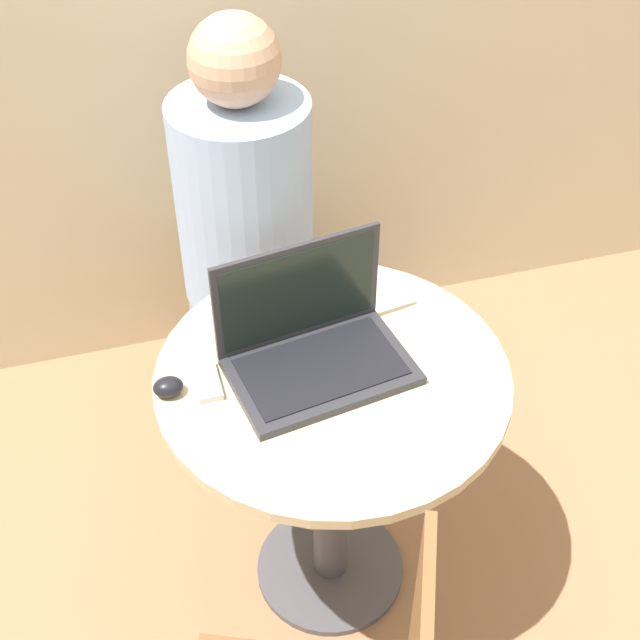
{
  "coord_description": "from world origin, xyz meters",
  "views": [
    {
      "loc": [
        -0.37,
        -1.2,
        1.99
      ],
      "look_at": [
        -0.01,
        0.05,
        0.82
      ],
      "focal_mm": 50.0,
      "sensor_mm": 36.0,
      "label": 1
    }
  ],
  "objects": [
    {
      "name": "person_seated",
      "position": [
        -0.04,
        0.69,
        0.5
      ],
      "size": [
        0.4,
        0.55,
        1.2
      ],
      "color": "brown",
      "rests_on": "ground_plane"
    },
    {
      "name": "laptop",
      "position": [
        -0.03,
        0.03,
        0.77
      ],
      "size": [
        0.39,
        0.29,
        0.25
      ],
      "color": "#2D2D33",
      "rests_on": "round_table"
    },
    {
      "name": "computer_mouse",
      "position": [
        -0.33,
        0.03,
        0.73
      ],
      "size": [
        0.06,
        0.05,
        0.04
      ],
      "color": "black",
      "rests_on": "round_table"
    },
    {
      "name": "ground_plane",
      "position": [
        0.0,
        0.0,
        0.0
      ],
      "size": [
        12.0,
        12.0,
        0.0
      ],
      "primitive_type": "plane",
      "color": "#9E704C"
    },
    {
      "name": "round_table",
      "position": [
        0.0,
        0.0,
        0.53
      ],
      "size": [
        0.72,
        0.72,
        0.72
      ],
      "color": "#4C4C51",
      "rests_on": "ground_plane"
    },
    {
      "name": "cell_phone",
      "position": [
        -0.25,
        0.03,
        0.72
      ],
      "size": [
        0.05,
        0.1,
        0.02
      ],
      "color": "silver",
      "rests_on": "round_table"
    }
  ]
}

